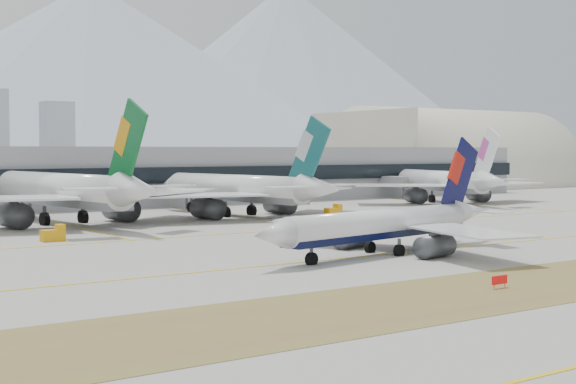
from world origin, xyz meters
TOP-DOWN VIEW (x-y plane):
  - ground at (0.00, 0.00)m, footprint 3000.00×3000.00m
  - taxiing_airliner at (1.08, -4.56)m, footprint 48.35×41.53m
  - widebody_eva at (-21.08, 62.37)m, footprint 64.38×63.53m
  - widebody_cathay at (16.15, 59.81)m, footprint 58.48×57.81m
  - widebody_china_air at (84.77, 67.83)m, footprint 55.00×54.94m
  - terminal at (0.00, 114.84)m, footprint 280.00×43.10m
  - hangar at (154.56, 135.00)m, footprint 91.00×60.00m
  - hold_sign_left at (-7.92, -32.00)m, footprint 2.20×0.15m
  - gse_c at (32.64, 49.01)m, footprint 3.55×2.00m
  - gse_b at (-32.09, 35.87)m, footprint 3.55×2.00m

SIDE VIEW (x-z plane):
  - ground at x=0.00m, z-range 0.00..0.00m
  - hangar at x=154.56m, z-range -29.86..30.14m
  - hold_sign_left at x=-7.92m, z-range 0.20..1.55m
  - gse_c at x=32.64m, z-range -0.25..2.35m
  - gse_b at x=-32.09m, z-range -0.25..2.35m
  - taxiing_airliner at x=1.08m, z-range -4.23..12.10m
  - widebody_china_air at x=84.77m, z-range -4.75..15.53m
  - widebody_cathay at x=16.15m, z-range -4.94..16.15m
  - widebody_eva at x=-21.08m, z-range -5.42..17.73m
  - terminal at x=0.00m, z-range 0.00..15.00m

